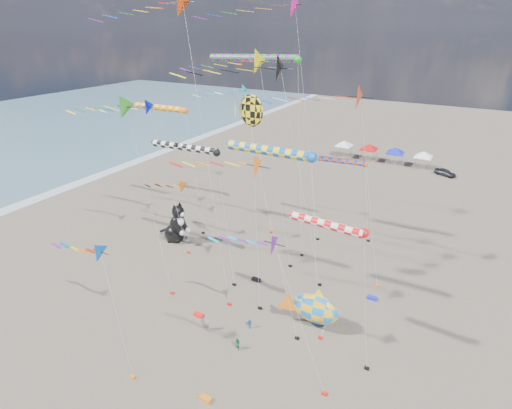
{
  "coord_description": "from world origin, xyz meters",
  "views": [
    {
      "loc": [
        16.83,
        -16.22,
        24.42
      ],
      "look_at": [
        0.87,
        12.0,
        9.76
      ],
      "focal_mm": 28.0,
      "sensor_mm": 36.0,
      "label": 1
    }
  ],
  "objects_px": {
    "person_adult": "(207,323)",
    "parked_car": "(445,172)",
    "cat_inflatable": "(175,222)",
    "child_blue": "(250,324)",
    "child_green": "(237,344)",
    "fish_inflatable": "(315,308)"
  },
  "relations": [
    {
      "from": "child_blue",
      "to": "child_green",
      "type": "bearing_deg",
      "value": -119.69
    },
    {
      "from": "fish_inflatable",
      "to": "child_green",
      "type": "xyz_separation_m",
      "value": [
        -4.45,
        -5.53,
        -1.55
      ]
    },
    {
      "from": "person_adult",
      "to": "child_green",
      "type": "xyz_separation_m",
      "value": [
        3.51,
        -0.64,
        -0.21
      ]
    },
    {
      "from": "fish_inflatable",
      "to": "child_green",
      "type": "distance_m",
      "value": 7.27
    },
    {
      "from": "person_adult",
      "to": "parked_car",
      "type": "distance_m",
      "value": 54.32
    },
    {
      "from": "fish_inflatable",
      "to": "child_green",
      "type": "height_order",
      "value": "fish_inflatable"
    },
    {
      "from": "child_blue",
      "to": "parked_car",
      "type": "height_order",
      "value": "parked_car"
    },
    {
      "from": "fish_inflatable",
      "to": "person_adult",
      "type": "xyz_separation_m",
      "value": [
        -7.96,
        -4.89,
        -1.34
      ]
    },
    {
      "from": "child_green",
      "to": "child_blue",
      "type": "xyz_separation_m",
      "value": [
        -0.42,
        2.74,
        -0.09
      ]
    },
    {
      "from": "child_blue",
      "to": "parked_car",
      "type": "relative_size",
      "value": 0.26
    },
    {
      "from": "cat_inflatable",
      "to": "child_blue",
      "type": "bearing_deg",
      "value": -24.37
    },
    {
      "from": "cat_inflatable",
      "to": "child_blue",
      "type": "relative_size",
      "value": 5.59
    },
    {
      "from": "person_adult",
      "to": "child_green",
      "type": "distance_m",
      "value": 3.57
    },
    {
      "from": "child_blue",
      "to": "parked_car",
      "type": "bearing_deg",
      "value": 39.82
    },
    {
      "from": "child_green",
      "to": "cat_inflatable",
      "type": "bearing_deg",
      "value": 175.15
    },
    {
      "from": "cat_inflatable",
      "to": "child_green",
      "type": "distance_m",
      "value": 19.87
    },
    {
      "from": "child_green",
      "to": "person_adult",
      "type": "bearing_deg",
      "value": -159.25
    },
    {
      "from": "person_adult",
      "to": "fish_inflatable",
      "type": "bearing_deg",
      "value": 27.7
    },
    {
      "from": "person_adult",
      "to": "child_blue",
      "type": "bearing_deg",
      "value": 30.4
    },
    {
      "from": "child_green",
      "to": "parked_car",
      "type": "relative_size",
      "value": 0.31
    },
    {
      "from": "cat_inflatable",
      "to": "person_adult",
      "type": "bearing_deg",
      "value": -36.0
    },
    {
      "from": "cat_inflatable",
      "to": "person_adult",
      "type": "relative_size",
      "value": 3.43
    }
  ]
}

